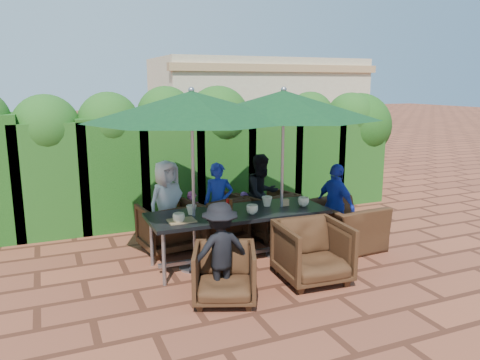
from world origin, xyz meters
name	(u,v)px	position (x,y,z in m)	size (l,w,h in m)	color
ground	(242,256)	(0.00, 0.00, 0.00)	(80.00, 80.00, 0.00)	brown
dining_table	(238,217)	(-0.13, -0.19, 0.68)	(2.52, 0.90, 0.75)	black
umbrella_left	(192,106)	(-0.76, -0.15, 2.21)	(2.81, 2.81, 2.46)	gray
umbrella_right	(283,105)	(0.55, -0.19, 2.21)	(2.70, 2.70, 2.46)	gray
chair_far_left	(168,225)	(-0.93, 0.69, 0.40)	(0.77, 0.73, 0.80)	black
chair_far_mid	(213,217)	(-0.18, 0.70, 0.43)	(0.84, 0.79, 0.86)	black
chair_far_right	(267,211)	(0.79, 0.76, 0.41)	(0.79, 0.74, 0.82)	black
chair_near_left	(225,271)	(-0.74, -1.23, 0.37)	(0.71, 0.67, 0.73)	black
chair_near_right	(313,249)	(0.51, -1.14, 0.43)	(0.83, 0.78, 0.86)	black
chair_end_right	(345,218)	(1.65, -0.21, 0.46)	(1.06, 0.69, 0.93)	black
adult_far_left	(167,204)	(-0.88, 0.85, 0.68)	(0.67, 0.40, 1.37)	silver
adult_far_mid	(218,203)	(-0.09, 0.73, 0.64)	(0.46, 0.38, 1.29)	#2137B5
adult_far_right	(262,195)	(0.73, 0.84, 0.68)	(0.65, 0.40, 1.36)	black
adult_near_left	(220,251)	(-0.76, -1.14, 0.59)	(0.75, 0.34, 1.17)	black
adult_end_right	(336,205)	(1.55, -0.11, 0.65)	(0.76, 0.38, 1.30)	#2137B5
child_left	(192,218)	(-0.50, 0.80, 0.43)	(0.31, 0.25, 0.85)	#D34A97
child_right	(245,215)	(0.40, 0.81, 0.38)	(0.27, 0.22, 0.76)	#854AA1
pedestrian_a	(223,158)	(1.34, 4.23, 0.77)	(1.44, 0.51, 1.54)	green
pedestrian_b	(253,147)	(2.21, 4.48, 0.95)	(0.92, 0.56, 1.91)	#D34A97
pedestrian_c	(298,151)	(3.36, 4.25, 0.81)	(1.03, 0.47, 1.61)	gray
cup_a	(179,218)	(-1.04, -0.38, 0.81)	(0.16, 0.16, 0.13)	beige
cup_b	(192,210)	(-0.78, -0.08, 0.82)	(0.14, 0.14, 0.13)	beige
cup_c	(252,209)	(0.00, -0.37, 0.81)	(0.16, 0.16, 0.13)	beige
cup_d	(267,201)	(0.37, -0.08, 0.82)	(0.15, 0.15, 0.14)	beige
cup_e	(303,202)	(0.86, -0.28, 0.82)	(0.17, 0.17, 0.13)	beige
ketchup_bottle	(228,205)	(-0.25, -0.09, 0.83)	(0.04, 0.04, 0.17)	#B20C0A
sauce_bottle	(231,205)	(-0.22, -0.13, 0.83)	(0.04, 0.04, 0.17)	#4C230C
serving_tray	(182,221)	(-0.99, -0.34, 0.76)	(0.35, 0.25, 0.02)	olive
number_block_left	(225,211)	(-0.36, -0.26, 0.80)	(0.12, 0.06, 0.10)	tan
number_block_right	(285,202)	(0.61, -0.17, 0.80)	(0.12, 0.06, 0.10)	tan
hedge_wall	(182,147)	(-0.20, 2.32, 1.35)	(9.10, 1.60, 2.46)	#163D10
building	(257,113)	(3.50, 6.99, 1.61)	(6.20, 3.08, 3.20)	beige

